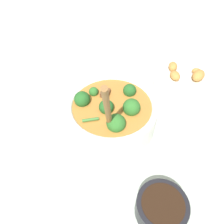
{
  "coord_description": "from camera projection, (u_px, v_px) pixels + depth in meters",
  "views": [
    {
      "loc": [
        -0.16,
        -0.33,
        0.47
      ],
      "look_at": [
        0.0,
        0.0,
        0.06
      ],
      "focal_mm": 35.0,
      "sensor_mm": 36.0,
      "label": 1
    }
  ],
  "objects": [
    {
      "name": "condiment_bowl",
      "position": [
        161.0,
        207.0,
        0.43
      ],
      "size": [
        0.1,
        0.1,
        0.04
      ],
      "color": "black",
      "rests_on": "ground_plane"
    },
    {
      "name": "empty_plate",
      "position": [
        209.0,
        142.0,
        0.55
      ],
      "size": [
        0.2,
        0.2,
        0.02
      ],
      "color": "silver",
      "rests_on": "ground_plane"
    },
    {
      "name": "ground_plane",
      "position": [
        112.0,
        125.0,
        0.59
      ],
      "size": [
        4.0,
        4.0,
        0.0
      ],
      "primitive_type": "plane",
      "color": "#ADBCAD"
    },
    {
      "name": "food_plate",
      "position": [
        183.0,
        78.0,
        0.71
      ],
      "size": [
        0.19,
        0.19,
        0.04
      ],
      "color": "silver",
      "rests_on": "ground_plane"
    },
    {
      "name": "stew_bowl",
      "position": [
        112.0,
        113.0,
        0.55
      ],
      "size": [
        0.23,
        0.23,
        0.25
      ],
      "color": "white",
      "rests_on": "ground_plane"
    }
  ]
}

